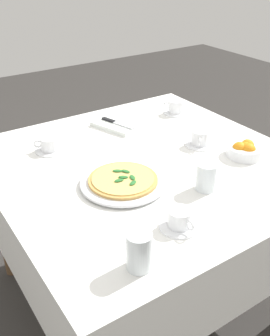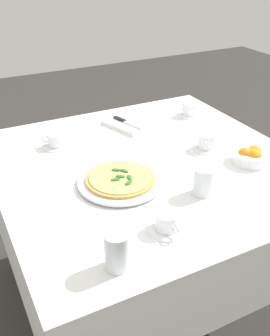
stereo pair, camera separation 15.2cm
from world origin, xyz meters
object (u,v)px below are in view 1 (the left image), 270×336
at_px(water_glass_right_edge, 206,179).
at_px(dinner_knife, 116,123).
at_px(pizza_plate, 123,183).
at_px(coffee_cup_far_left, 180,219).
at_px(napkin_folded, 116,125).
at_px(coffee_cup_left_edge, 176,108).
at_px(coffee_cup_near_right, 200,139).
at_px(citrus_bowl, 245,150).
at_px(pizza, 123,179).
at_px(water_glass_near_left, 139,253).
at_px(coffee_cup_center_back, 50,145).

relative_size(water_glass_right_edge, dinner_knife, 0.53).
distance_m(pizza_plate, water_glass_right_edge, 0.30).
relative_size(pizza_plate, coffee_cup_far_left, 2.37).
relative_size(pizza_plate, napkin_folded, 1.25).
relative_size(coffee_cup_left_edge, water_glass_right_edge, 1.28).
distance_m(coffee_cup_near_right, citrus_bowl, 0.20).
distance_m(water_glass_right_edge, dinner_knife, 0.65).
bearing_deg(coffee_cup_near_right, coffee_cup_far_left, -47.66).
relative_size(coffee_cup_near_right, citrus_bowl, 0.87).
distance_m(pizza_plate, dinner_knife, 0.52).
height_order(pizza, coffee_cup_left_edge, coffee_cup_left_edge).
height_order(pizza_plate, coffee_cup_near_right, coffee_cup_near_right).
distance_m(coffee_cup_left_edge, coffee_cup_near_right, 0.38).
height_order(napkin_folded, citrus_bowl, citrus_bowl).
xyz_separation_m(pizza_plate, dinner_knife, (-0.46, 0.25, 0.01)).
bearing_deg(pizza_plate, dinner_knife, 151.54).
distance_m(pizza_plate, water_glass_near_left, 0.43).
xyz_separation_m(coffee_cup_center_back, napkin_folded, (-0.06, 0.36, -0.02)).
relative_size(pizza_plate, water_glass_near_left, 2.74).
bearing_deg(coffee_cup_far_left, coffee_cup_left_edge, 142.07).
bearing_deg(water_glass_right_edge, coffee_cup_center_back, -149.51).
bearing_deg(coffee_cup_center_back, pizza, 15.78).
bearing_deg(water_glass_near_left, napkin_folded, 152.72).
bearing_deg(pizza_plate, pizza, 80.44).
distance_m(coffee_cup_center_back, napkin_folded, 0.37).
bearing_deg(napkin_folded, pizza_plate, -47.52).
bearing_deg(coffee_cup_center_back, napkin_folded, 98.92).
bearing_deg(pizza_plate, napkin_folded, 151.76).
distance_m(pizza_plate, citrus_bowl, 0.55).
bearing_deg(pizza, dinner_knife, 151.56).
height_order(coffee_cup_near_right, napkin_folded, coffee_cup_near_right).
xyz_separation_m(pizza_plate, coffee_cup_left_edge, (-0.44, 0.60, 0.02)).
relative_size(pizza, water_glass_right_edge, 2.50).
height_order(coffee_cup_left_edge, dinner_knife, coffee_cup_left_edge).
bearing_deg(water_glass_near_left, coffee_cup_far_left, 110.66).
bearing_deg(water_glass_near_left, citrus_bowl, 112.10).
bearing_deg(coffee_cup_near_right, napkin_folded, -150.72).
height_order(pizza, coffee_cup_near_right, coffee_cup_near_right).
distance_m(coffee_cup_left_edge, water_glass_near_left, 1.14).
bearing_deg(pizza, coffee_cup_far_left, 3.30).
height_order(coffee_cup_left_edge, napkin_folded, coffee_cup_left_edge).
relative_size(pizza_plate, coffee_cup_center_back, 2.41).
height_order(coffee_cup_far_left, water_glass_near_left, water_glass_near_left).
bearing_deg(coffee_cup_near_right, coffee_cup_center_back, -118.69).
xyz_separation_m(coffee_cup_far_left, coffee_cup_center_back, (-0.71, -0.13, -0.00)).
xyz_separation_m(water_glass_right_edge, citrus_bowl, (-0.10, 0.31, -0.02)).
height_order(coffee_cup_left_edge, citrus_bowl, coffee_cup_left_edge).
bearing_deg(water_glass_right_edge, pizza_plate, -128.50).
xyz_separation_m(coffee_cup_far_left, water_glass_near_left, (0.08, -0.20, 0.02)).
relative_size(pizza, citrus_bowl, 1.70).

